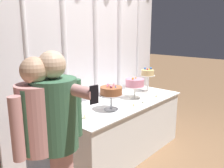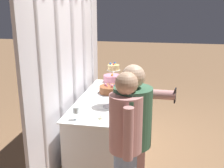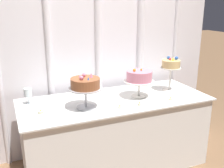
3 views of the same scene
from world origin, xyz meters
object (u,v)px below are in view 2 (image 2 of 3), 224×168
object	(u,v)px
tealight_near_left	(123,100)
guest_girl_blue_dress	(126,149)
cake_display_center	(112,79)
tealight_far_right	(128,88)
cake_table	(107,122)
wine_glass	(76,110)
guest_man_dark_suit	(132,144)
cake_display_rightmost	(114,69)
tealight_near_right	(125,95)
tealight_far_left	(100,118)
cake_display_leftmost	(110,91)

from	to	relation	value
tealight_near_left	guest_girl_blue_dress	xyz separation A→B (m)	(-1.54, -0.27, 0.10)
cake_display_center	tealight_far_right	xyz separation A→B (m)	(0.26, -0.21, -0.20)
cake_table	wine_glass	xyz separation A→B (m)	(-0.84, 0.20, 0.50)
cake_table	wine_glass	size ratio (longest dim) A/B	12.02
guest_girl_blue_dress	guest_man_dark_suit	size ratio (longest dim) A/B	0.98
cake_display_rightmost	tealight_near_left	bearing A→B (deg)	-160.07
cake_display_center	cake_display_rightmost	bearing A→B (deg)	7.76
tealight_near_right	cake_display_center	bearing A→B (deg)	63.32
wine_glass	tealight_near_right	bearing A→B (deg)	-24.45
cake_display_center	guest_man_dark_suit	distance (m)	1.81
tealight_far_left	guest_man_dark_suit	size ratio (longest dim) A/B	0.03
tealight_near_right	guest_man_dark_suit	bearing A→B (deg)	-169.81
cake_display_leftmost	wine_glass	world-z (taller)	cake_display_leftmost
cake_table	tealight_near_left	distance (m)	0.46
cake_display_leftmost	cake_display_rightmost	bearing A→B (deg)	7.65
tealight_near_right	guest_girl_blue_dress	world-z (taller)	guest_girl_blue_dress
guest_girl_blue_dress	cake_table	bearing A→B (deg)	17.57
cake_display_rightmost	guest_man_dark_suit	bearing A→B (deg)	-165.23
cake_display_rightmost	tealight_far_right	bearing A→B (deg)	-121.94
cake_table	wine_glass	bearing A→B (deg)	166.72
cake_display_rightmost	tealight_near_left	distance (m)	0.83
tealight_far_left	tealight_near_left	size ratio (longest dim) A/B	1.15
wine_glass	guest_girl_blue_dress	world-z (taller)	guest_girl_blue_dress
cake_table	guest_man_dark_suit	distance (m)	1.65
cake_display_rightmost	wine_glass	xyz separation A→B (m)	(-1.51, 0.17, -0.16)
cake_display_leftmost	cake_table	bearing A→B (deg)	17.26
tealight_near_right	tealight_far_right	xyz separation A→B (m)	(0.37, 0.01, -0.00)
cake_display_rightmost	tealight_far_right	xyz separation A→B (m)	(-0.16, -0.26, -0.27)
tealight_near_right	wine_glass	bearing A→B (deg)	155.55
cake_display_rightmost	guest_girl_blue_dress	bearing A→B (deg)	-166.77
cake_display_leftmost	tealight_near_left	size ratio (longest dim) A/B	7.52
guest_man_dark_suit	wine_glass	bearing A→B (deg)	48.96
cake_table	cake_display_rightmost	bearing A→B (deg)	2.47
cake_display_center	guest_man_dark_suit	world-z (taller)	guest_man_dark_suit
tealight_far_left	tealight_near_left	bearing A→B (deg)	-12.77
cake_display_center	tealight_near_left	distance (m)	0.43
guest_girl_blue_dress	cake_display_leftmost	bearing A→B (deg)	17.66
cake_display_leftmost	tealight_near_left	world-z (taller)	cake_display_leftmost
cake_display_rightmost	tealight_far_right	world-z (taller)	cake_display_rightmost
cake_table	guest_man_dark_suit	bearing A→B (deg)	-159.96
cake_display_rightmost	tealight_far_left	xyz separation A→B (m)	(-1.44, -0.11, -0.27)
tealight_far_right	guest_girl_blue_dress	distance (m)	2.13
tealight_near_left	tealight_far_right	bearing A→B (deg)	0.27
guest_man_dark_suit	tealight_near_left	bearing A→B (deg)	12.00
tealight_far_left	guest_man_dark_suit	bearing A→B (deg)	-147.09
tealight_far_left	guest_girl_blue_dress	xyz separation A→B (m)	(-0.83, -0.43, 0.10)
cake_display_leftmost	cake_display_center	distance (m)	0.61
tealight_far_left	cake_display_center	bearing A→B (deg)	2.76
tealight_far_right	guest_girl_blue_dress	size ratio (longest dim) A/B	0.03
cake_display_center	tealight_near_right	xyz separation A→B (m)	(-0.11, -0.22, -0.20)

